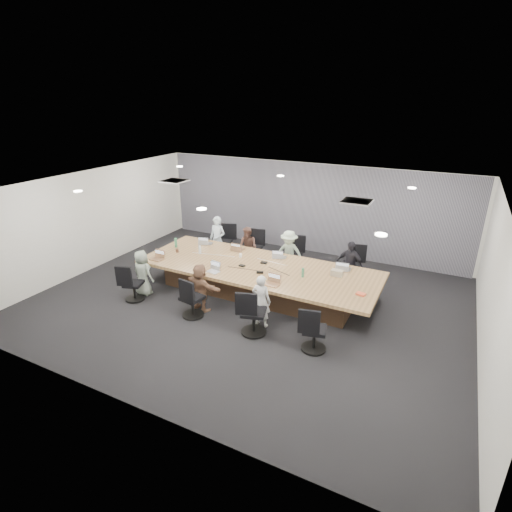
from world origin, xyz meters
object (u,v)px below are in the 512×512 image
at_px(canvas_bag, 337,273).
at_px(snack_packet, 361,294).
at_px(chair_2, 293,257).
at_px(chair_7, 314,333).
at_px(chair_3, 352,268).
at_px(laptop_1, 239,249).
at_px(person_2, 289,253).
at_px(laptop_4, 157,259).
at_px(person_4, 143,273).
at_px(laptop_2, 281,257).
at_px(mug_brown, 177,250).
at_px(chair_0, 224,244).
at_px(person_1, 248,248).
at_px(stapler, 260,272).
at_px(laptop_5, 213,272).
at_px(bottle_green_left, 176,243).
at_px(chair_5, 192,301).
at_px(person_6, 261,301).
at_px(conference_table, 258,278).
at_px(laptop_6, 272,285).
at_px(chair_4, 134,286).
at_px(person_0, 217,239).
at_px(bottle_clear, 200,250).
at_px(laptop_0, 207,243).
at_px(chair_1, 254,250).
at_px(chair_6, 254,316).
at_px(person_3, 350,265).
at_px(laptop_3, 344,269).
at_px(bottle_green_right, 303,273).

distance_m(canvas_bag, snack_packet, 1.03).
bearing_deg(chair_2, chair_7, 106.41).
height_order(chair_3, laptop_1, chair_3).
xyz_separation_m(person_2, laptop_4, (-2.81, -2.15, 0.10)).
bearing_deg(snack_packet, person_4, -169.45).
relative_size(chair_2, laptop_2, 2.84).
bearing_deg(chair_2, mug_brown, 22.79).
distance_m(chair_0, person_1, 1.10).
bearing_deg(stapler, laptop_5, 179.25).
bearing_deg(bottle_green_left, stapler, -10.58).
height_order(chair_5, person_6, person_6).
distance_m(conference_table, laptop_6, 1.16).
bearing_deg(person_1, chair_7, -36.73).
xyz_separation_m(chair_2, person_4, (-2.81, -3.05, 0.17)).
xyz_separation_m(laptop_2, stapler, (-0.03, -1.17, 0.02)).
relative_size(chair_2, laptop_1, 2.67).
height_order(chair_0, chair_4, chair_0).
bearing_deg(person_0, person_1, -0.54).
height_order(chair_5, bottle_clear, bottle_clear).
xyz_separation_m(chair_2, laptop_0, (-2.30, -0.90, 0.34)).
bearing_deg(person_1, laptop_0, -143.94).
bearing_deg(chair_5, snack_packet, 29.45).
xyz_separation_m(person_4, bottle_clear, (0.77, 1.40, 0.27)).
relative_size(chair_1, chair_5, 1.07).
bearing_deg(bottle_green_left, chair_7, -21.55).
height_order(person_4, laptop_4, person_4).
bearing_deg(laptop_1, canvas_bag, 170.43).
bearing_deg(bottle_green_left, chair_6, -28.77).
xyz_separation_m(chair_4, bottle_clear, (0.77, 1.75, 0.49)).
distance_m(person_3, person_4, 5.25).
bearing_deg(person_3, bottle_clear, -147.80).
bearing_deg(chair_0, person_3, 155.75).
height_order(person_3, laptop_3, person_3).
bearing_deg(laptop_2, laptop_5, 44.17).
bearing_deg(laptop_5, person_4, -152.99).
bearing_deg(chair_2, chair_5, 60.75).
bearing_deg(bottle_green_right, laptop_3, 50.16).
height_order(chair_4, bottle_green_left, bottle_green_left).
distance_m(chair_5, laptop_2, 2.75).
distance_m(chair_3, person_4, 5.44).
relative_size(laptop_0, bottle_clear, 1.31).
distance_m(person_2, bottle_clear, 2.42).
distance_m(chair_6, bottle_green_left, 3.91).
distance_m(conference_table, person_6, 1.56).
bearing_deg(laptop_1, mug_brown, 33.08).
height_order(conference_table, person_6, person_6).
xyz_separation_m(person_2, bottle_green_right, (0.95, -1.44, 0.20)).
relative_size(person_2, snack_packet, 6.92).
xyz_separation_m(laptop_3, stapler, (-1.72, -1.17, 0.02)).
bearing_deg(person_1, person_0, -172.03).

